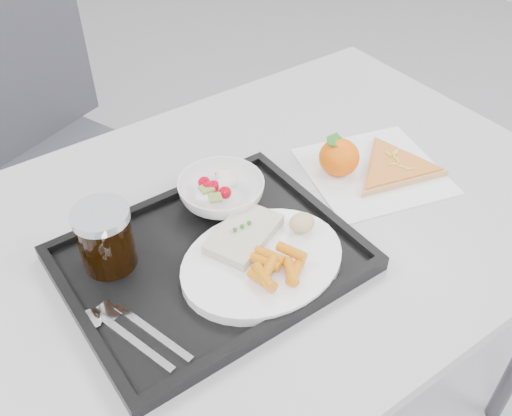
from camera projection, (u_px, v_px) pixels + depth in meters
table at (256, 243)px, 1.06m from camera, size 1.20×0.80×0.75m
chair at (53, 134)px, 1.58m from camera, size 0.55×0.56×0.93m
tray at (211, 260)px, 0.92m from camera, size 0.45×0.35×0.03m
dinner_plate at (262, 262)px, 0.90m from camera, size 0.27×0.27×0.02m
fish_fillet at (244, 234)px, 0.92m from camera, size 0.15×0.12×0.03m
bread_roll at (302, 223)px, 0.93m from camera, size 0.05×0.05×0.03m
salad_bowl at (221, 192)px, 1.00m from camera, size 0.15×0.15×0.05m
cola_glass at (105, 237)px, 0.87m from camera, size 0.09×0.09×0.11m
cutlery at (124, 328)px, 0.81m from camera, size 0.10×0.17×0.01m
napkin at (373, 171)px, 1.11m from camera, size 0.30×0.30×0.00m
tangerine at (339, 157)px, 1.09m from camera, size 0.10×0.10×0.07m
pizza_slice at (395, 167)px, 1.10m from camera, size 0.27×0.27×0.02m
carrot_pile at (276, 267)px, 0.86m from camera, size 0.10×0.09×0.03m
salad_contents at (222, 183)px, 1.00m from camera, size 0.08×0.08×0.03m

